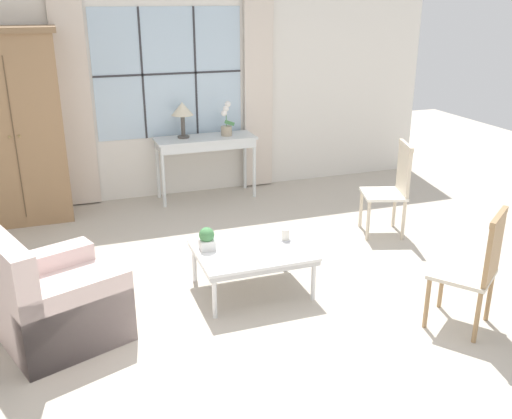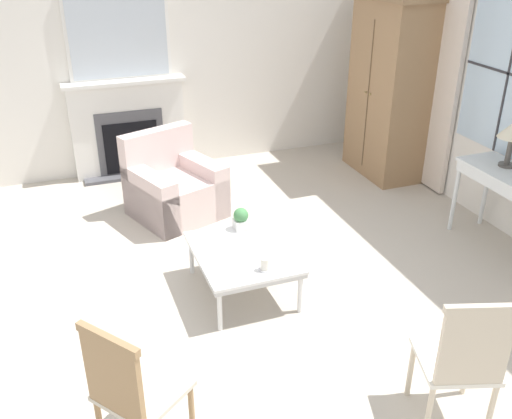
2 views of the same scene
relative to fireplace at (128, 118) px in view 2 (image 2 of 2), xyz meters
The scene contains 10 objects.
ground_plane 3.02m from the fireplace, ahead, with size 14.00×14.00×0.00m, color #BCB2A3.
wall_left 1.17m from the fireplace, 97.21° to the left, with size 0.06×7.20×2.80m, color silver.
fireplace is the anchor object (origin of this frame).
armoire 3.21m from the fireplace, 70.33° to the left, with size 1.11×0.63×2.17m.
armchair_upholstered 1.44m from the fireplace, 10.43° to the left, with size 1.06×1.08×0.90m.
side_chair_wooden 5.01m from the fireplace, 13.87° to the left, with size 0.55×0.55×1.02m.
accent_chair_wooden 4.46m from the fireplace, ahead, with size 0.62×0.62×0.98m.
coffee_table 3.05m from the fireplace, ahead, with size 0.98×0.78×0.41m.
potted_plant_small 2.69m from the fireplace, 12.40° to the left, with size 0.13×0.13×0.20m.
pillar_candle 3.39m from the fireplace, ahead, with size 0.10×0.10×0.12m.
Camera 2 is at (3.98, -1.20, 2.86)m, focal length 40.00 mm.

